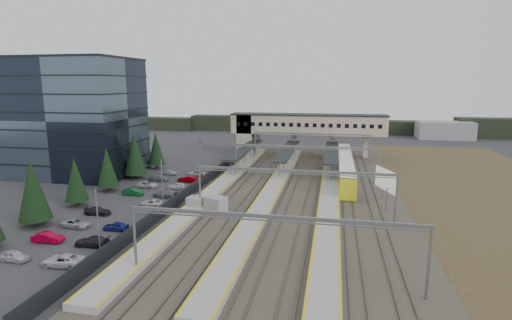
% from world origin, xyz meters
% --- Properties ---
extents(ground, '(220.00, 220.00, 0.00)m').
position_xyz_m(ground, '(0.00, 0.00, 0.00)').
color(ground, '#2B2B2D').
rests_on(ground, ground).
extents(office_building, '(24.30, 18.30, 24.30)m').
position_xyz_m(office_building, '(-36.00, 12.00, 12.19)').
color(office_building, '#3C4D5B').
rests_on(office_building, ground).
extents(conifer_row, '(4.42, 49.82, 9.50)m').
position_xyz_m(conifer_row, '(-22.00, -3.86, 4.84)').
color(conifer_row, black).
rests_on(conifer_row, ground).
extents(car_park, '(10.46, 44.59, 1.28)m').
position_xyz_m(car_park, '(-13.27, -6.61, 0.60)').
color(car_park, '#B2B3B8').
rests_on(car_park, ground).
extents(lampposts, '(0.50, 53.25, 8.07)m').
position_xyz_m(lampposts, '(-8.00, 1.25, 4.34)').
color(lampposts, slate).
rests_on(lampposts, ground).
extents(fence, '(0.08, 90.00, 2.00)m').
position_xyz_m(fence, '(-6.50, 5.00, 1.00)').
color(fence, '#26282B').
rests_on(fence, ground).
extents(relay_cabin_near, '(3.67, 3.27, 2.52)m').
position_xyz_m(relay_cabin_near, '(0.43, -8.00, 1.26)').
color(relay_cabin_near, gray).
rests_on(relay_cabin_near, ground).
extents(relay_cabin_far, '(2.69, 2.34, 2.22)m').
position_xyz_m(relay_cabin_far, '(-2.82, -7.61, 1.11)').
color(relay_cabin_far, gray).
rests_on(relay_cabin_far, ground).
extents(rail_corridor, '(34.00, 90.00, 0.92)m').
position_xyz_m(rail_corridor, '(9.34, 5.00, 0.29)').
color(rail_corridor, '#322D27').
rests_on(rail_corridor, ground).
extents(canopies, '(23.10, 30.00, 3.28)m').
position_xyz_m(canopies, '(7.00, 27.00, 3.92)').
color(canopies, black).
rests_on(canopies, ground).
extents(footbridge, '(40.40, 6.40, 11.20)m').
position_xyz_m(footbridge, '(7.70, 42.00, 7.93)').
color(footbridge, '#B9A58E').
rests_on(footbridge, ground).
extents(gantries, '(28.40, 62.28, 7.17)m').
position_xyz_m(gantries, '(12.00, 3.00, 6.00)').
color(gantries, slate).
rests_on(gantries, ground).
extents(train, '(2.84, 39.40, 3.57)m').
position_xyz_m(train, '(20.00, 20.77, 2.03)').
color(train, white).
rests_on(train, ground).
extents(billboard, '(2.41, 6.34, 5.81)m').
position_xyz_m(billboard, '(25.64, 1.19, 3.95)').
color(billboard, slate).
rests_on(billboard, ground).
extents(scrub_east, '(34.00, 120.00, 0.06)m').
position_xyz_m(scrub_east, '(45.00, 5.00, 0.03)').
color(scrub_east, '#40361C').
rests_on(scrub_east, ground).
extents(treeline_far, '(170.00, 19.00, 7.00)m').
position_xyz_m(treeline_far, '(23.81, 92.28, 2.95)').
color(treeline_far, black).
rests_on(treeline_far, ground).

